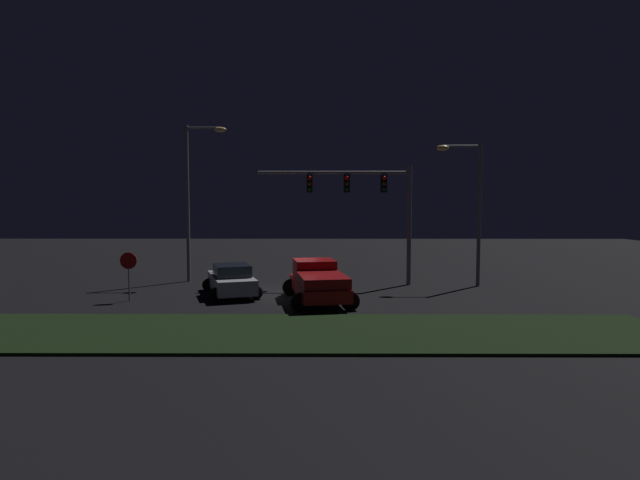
# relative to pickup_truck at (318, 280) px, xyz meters

# --- Properties ---
(ground_plane) EXTENTS (80.00, 80.00, 0.00)m
(ground_plane) POSITION_rel_pickup_truck_xyz_m (-1.38, 2.41, -1.00)
(ground_plane) COLOR black
(grass_median) EXTENTS (27.03, 5.30, 0.10)m
(grass_median) POSITION_rel_pickup_truck_xyz_m (-1.38, -5.73, -0.95)
(grass_median) COLOR black
(grass_median) RESTS_ON ground_plane
(pickup_truck) EXTENTS (3.47, 5.66, 1.80)m
(pickup_truck) POSITION_rel_pickup_truck_xyz_m (0.00, 0.00, 0.00)
(pickup_truck) COLOR maroon
(pickup_truck) RESTS_ON ground_plane
(car_sedan) EXTENTS (3.33, 4.74, 1.51)m
(car_sedan) POSITION_rel_pickup_truck_xyz_m (-4.18, 1.65, -0.26)
(car_sedan) COLOR #B7B7BC
(car_sedan) RESTS_ON ground_plane
(traffic_signal_gantry) EXTENTS (8.32, 0.56, 6.50)m
(traffic_signal_gantry) POSITION_rel_pickup_truck_xyz_m (2.48, 4.92, 3.90)
(traffic_signal_gantry) COLOR slate
(traffic_signal_gantry) RESTS_ON ground_plane
(street_lamp_left) EXTENTS (2.36, 0.44, 8.82)m
(street_lamp_left) POSITION_rel_pickup_truck_xyz_m (-6.99, 6.14, 4.47)
(street_lamp_left) COLOR slate
(street_lamp_left) RESTS_ON ground_plane
(street_lamp_right) EXTENTS (2.44, 0.44, 7.62)m
(street_lamp_right) POSITION_rel_pickup_truck_xyz_m (8.08, 4.50, 3.83)
(street_lamp_right) COLOR slate
(street_lamp_right) RESTS_ON ground_plane
(stop_sign) EXTENTS (0.76, 0.08, 2.23)m
(stop_sign) POSITION_rel_pickup_truck_xyz_m (-8.54, 0.08, 0.56)
(stop_sign) COLOR slate
(stop_sign) RESTS_ON ground_plane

